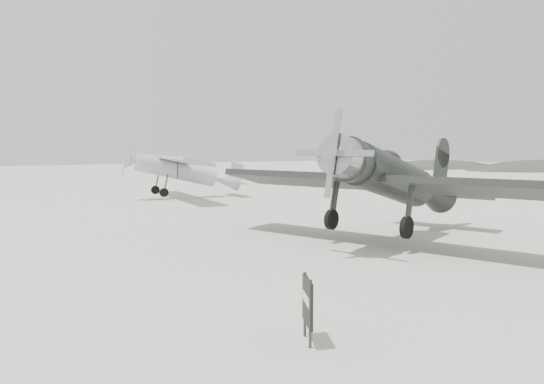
{
  "coord_description": "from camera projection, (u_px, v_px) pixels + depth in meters",
  "views": [
    {
      "loc": [
        -12.38,
        -16.96,
        3.33
      ],
      "look_at": [
        -1.67,
        1.04,
        1.5
      ],
      "focal_mm": 35.0,
      "sensor_mm": 36.0,
      "label": 1
    }
  ],
  "objects": [
    {
      "name": "ground",
      "position": [
        321.0,
        230.0,
        21.12
      ],
      "size": [
        160.0,
        160.0,
        0.0
      ],
      "primitive_type": "plane",
      "color": "#B0A69C",
      "rests_on": "ground"
    },
    {
      "name": "hill_northeast",
      "position": [
        432.0,
        168.0,
        80.82
      ],
      "size": [
        32.0,
        16.0,
        5.2
      ],
      "primitive_type": "ellipsoid",
      "color": "#2C3728",
      "rests_on": "ground"
    },
    {
      "name": "lowwing_monoplane",
      "position": [
        395.0,
        180.0,
        18.72
      ],
      "size": [
        9.06,
        12.38,
        4.03
      ],
      "rotation": [
        0.0,
        0.24,
        0.34
      ],
      "color": "black",
      "rests_on": "ground"
    },
    {
      "name": "highwing_monoplane",
      "position": [
        181.0,
        168.0,
        33.71
      ],
      "size": [
        7.76,
        10.94,
        3.1
      ],
      "rotation": [
        0.0,
        0.23,
        -0.08
      ],
      "color": "#A2A5A7",
      "rests_on": "ground"
    },
    {
      "name": "sign_board",
      "position": [
        308.0,
        303.0,
        8.95
      ],
      "size": [
        0.38,
        0.74,
        1.15
      ],
      "rotation": [
        0.0,
        0.0,
        -0.43
      ],
      "color": "#333333",
      "rests_on": "ground"
    }
  ]
}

